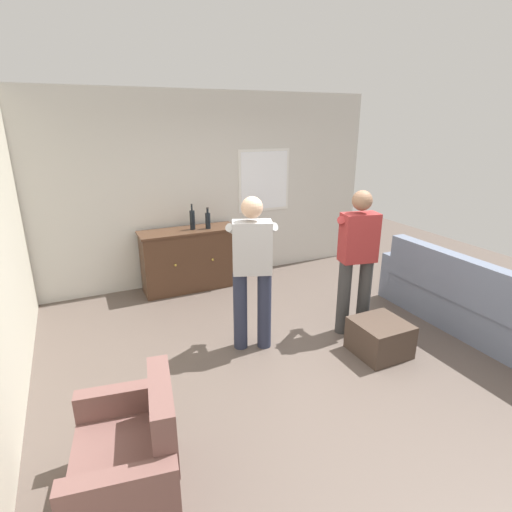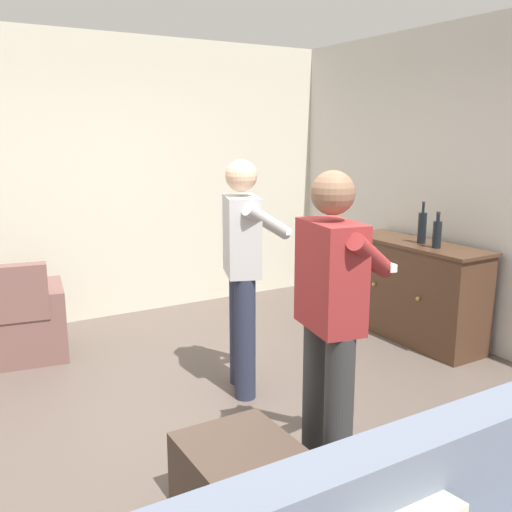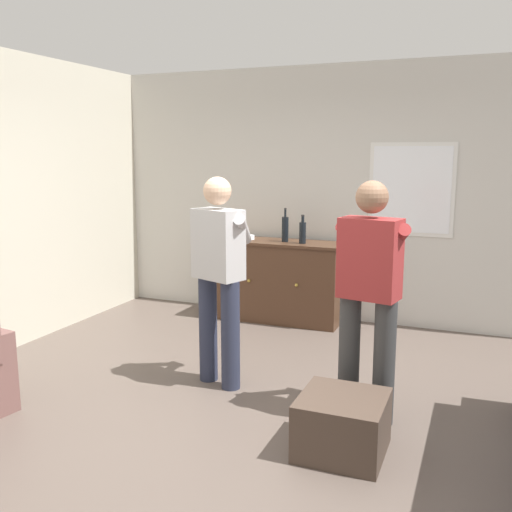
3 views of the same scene
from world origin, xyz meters
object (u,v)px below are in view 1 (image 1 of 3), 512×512
object	(u,v)px
armchair	(131,463)
bottle_liquor_amber	(192,220)
ottoman	(380,337)
person_standing_right	(357,256)
sideboard_cabinet	(190,259)
couch	(473,306)
person_standing_left	(252,267)
bottle_wine_green	(208,220)

from	to	relation	value
armchair	bottle_liquor_amber	distance (m)	3.61
ottoman	person_standing_right	xyz separation A→B (m)	(0.04, 0.53, 0.75)
sideboard_cabinet	bottle_liquor_amber	xyz separation A→B (m)	(0.06, -0.01, 0.59)
bottle_liquor_amber	ottoman	world-z (taller)	bottle_liquor_amber
armchair	ottoman	size ratio (longest dim) A/B	1.83
couch	bottle_liquor_amber	xyz separation A→B (m)	(-2.52, 2.68, 0.70)
armchair	bottle_liquor_amber	xyz separation A→B (m)	(1.40, 3.25, 0.76)
couch	person_standing_left	distance (m)	2.63
bottle_wine_green	armchair	bearing A→B (deg)	-116.81
bottle_wine_green	person_standing_left	bearing A→B (deg)	-93.84
sideboard_cabinet	ottoman	distance (m)	2.91
couch	armchair	xyz separation A→B (m)	(-3.92, -0.57, -0.06)
couch	ottoman	distance (m)	1.26
ottoman	person_standing_left	xyz separation A→B (m)	(-1.18, 0.70, 0.75)
bottle_liquor_amber	bottle_wine_green	bearing A→B (deg)	-12.68
armchair	bottle_liquor_amber	bearing A→B (deg)	66.65
couch	person_standing_left	world-z (taller)	person_standing_left
armchair	person_standing_right	xyz separation A→B (m)	(2.72, 1.22, 0.65)
armchair	person_standing_left	xyz separation A→B (m)	(1.49, 1.39, 0.65)
couch	bottle_wine_green	bearing A→B (deg)	131.27
bottle_liquor_amber	sideboard_cabinet	bearing A→B (deg)	169.78
sideboard_cabinet	ottoman	bearing A→B (deg)	-62.50
sideboard_cabinet	person_standing_left	distance (m)	1.94
armchair	ottoman	world-z (taller)	armchair
armchair	person_standing_left	bearing A→B (deg)	42.91
sideboard_cabinet	armchair	bearing A→B (deg)	-112.32
armchair	ottoman	distance (m)	2.76
armchair	bottle_wine_green	world-z (taller)	bottle_wine_green
sideboard_cabinet	bottle_wine_green	size ratio (longest dim) A/B	4.55
couch	ottoman	bearing A→B (deg)	174.53
armchair	person_standing_right	bearing A→B (deg)	24.15
couch	armchair	distance (m)	3.96
person_standing_left	bottle_liquor_amber	bearing A→B (deg)	92.88
bottle_liquor_amber	person_standing_right	bearing A→B (deg)	-57.06
ottoman	armchair	bearing A→B (deg)	-165.59
bottle_wine_green	bottle_liquor_amber	distance (m)	0.22
person_standing_left	person_standing_right	size ratio (longest dim) A/B	1.00
person_standing_left	person_standing_right	xyz separation A→B (m)	(1.22, -0.17, 0.00)
person_standing_left	couch	bearing A→B (deg)	-18.69
ottoman	person_standing_left	bearing A→B (deg)	149.24
sideboard_cabinet	ottoman	xyz separation A→B (m)	(1.34, -2.57, -0.27)
armchair	sideboard_cabinet	bearing A→B (deg)	67.68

